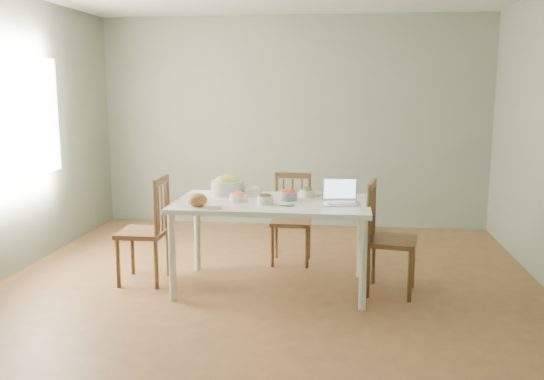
# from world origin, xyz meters

# --- Properties ---
(floor) EXTENTS (5.00, 5.00, 0.00)m
(floor) POSITION_xyz_m (0.00, 0.00, 0.00)
(floor) COLOR brown
(floor) RESTS_ON ground
(wall_back) EXTENTS (5.00, 0.00, 2.70)m
(wall_back) POSITION_xyz_m (0.00, 2.50, 1.35)
(wall_back) COLOR slate
(wall_back) RESTS_ON ground
(wall_front) EXTENTS (5.00, 0.00, 2.70)m
(wall_front) POSITION_xyz_m (0.00, -2.50, 1.35)
(wall_front) COLOR slate
(wall_front) RESTS_ON ground
(window_left) EXTENTS (0.04, 1.60, 1.20)m
(window_left) POSITION_xyz_m (-2.48, 0.30, 1.50)
(window_left) COLOR white
(window_left) RESTS_ON ground
(dining_table) EXTENTS (1.71, 0.96, 0.80)m
(dining_table) POSITION_xyz_m (0.05, -0.01, 0.40)
(dining_table) COLOR white
(dining_table) RESTS_ON floor
(chair_far) EXTENTS (0.41, 0.39, 0.92)m
(chair_far) POSITION_xyz_m (0.15, 0.78, 0.46)
(chair_far) COLOR #331B0E
(chair_far) RESTS_ON floor
(chair_left) EXTENTS (0.43, 0.45, 0.99)m
(chair_left) POSITION_xyz_m (-1.16, 0.02, 0.50)
(chair_left) COLOR #331B0E
(chair_left) RESTS_ON floor
(chair_right) EXTENTS (0.49, 0.50, 0.99)m
(chair_right) POSITION_xyz_m (1.10, 0.01, 0.50)
(chair_right) COLOR #331B0E
(chair_right) RESTS_ON floor
(bread_boule) EXTENTS (0.18, 0.18, 0.11)m
(bread_boule) POSITION_xyz_m (-0.55, -0.31, 0.86)
(bread_boule) COLOR #A77243
(bread_boule) RESTS_ON dining_table
(butter_stick) EXTENTS (0.12, 0.06, 0.03)m
(butter_stick) POSITION_xyz_m (-0.38, -0.42, 0.82)
(butter_stick) COLOR white
(butter_stick) RESTS_ON dining_table
(bowl_squash) EXTENTS (0.35, 0.35, 0.18)m
(bowl_squash) POSITION_xyz_m (-0.41, 0.25, 0.89)
(bowl_squash) COLOR tan
(bowl_squash) RESTS_ON dining_table
(bowl_carrot) EXTENTS (0.17, 0.17, 0.09)m
(bowl_carrot) POSITION_xyz_m (-0.25, -0.06, 0.85)
(bowl_carrot) COLOR #FC480E
(bowl_carrot) RESTS_ON dining_table
(bowl_onion) EXTENTS (0.23, 0.23, 0.10)m
(bowl_onion) POSITION_xyz_m (-0.16, 0.22, 0.85)
(bowl_onion) COLOR white
(bowl_onion) RESTS_ON dining_table
(bowl_mushroom) EXTENTS (0.16, 0.16, 0.09)m
(bowl_mushroom) POSITION_xyz_m (0.00, -0.14, 0.85)
(bowl_mushroom) COLOR #452013
(bowl_mushroom) RESTS_ON dining_table
(bowl_redpep) EXTENTS (0.20, 0.20, 0.10)m
(bowl_redpep) POSITION_xyz_m (0.18, 0.06, 0.85)
(bowl_redpep) COLOR red
(bowl_redpep) RESTS_ON dining_table
(bowl_broccoli) EXTENTS (0.17, 0.17, 0.09)m
(bowl_broccoli) POSITION_xyz_m (0.34, 0.24, 0.85)
(bowl_broccoli) COLOR #2D531F
(bowl_broccoli) RESTS_ON dining_table
(flatbread) EXTENTS (0.23, 0.23, 0.02)m
(flatbread) POSITION_xyz_m (0.43, 0.37, 0.81)
(flatbread) COLOR beige
(flatbread) RESTS_ON dining_table
(basil_bunch) EXTENTS (0.17, 0.17, 0.02)m
(basil_bunch) POSITION_xyz_m (0.20, -0.20, 0.81)
(basil_bunch) COLOR #1A6117
(basil_bunch) RESTS_ON dining_table
(laptop) EXTENTS (0.34, 0.29, 0.21)m
(laptop) POSITION_xyz_m (0.66, -0.07, 0.91)
(laptop) COLOR silver
(laptop) RESTS_ON dining_table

